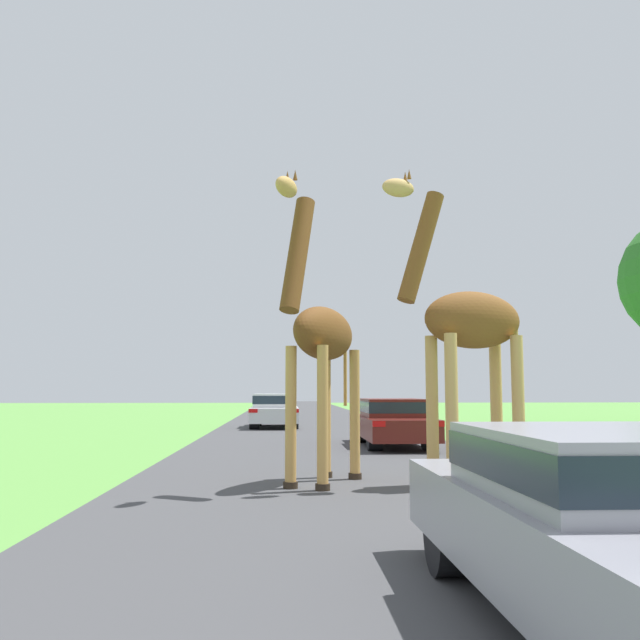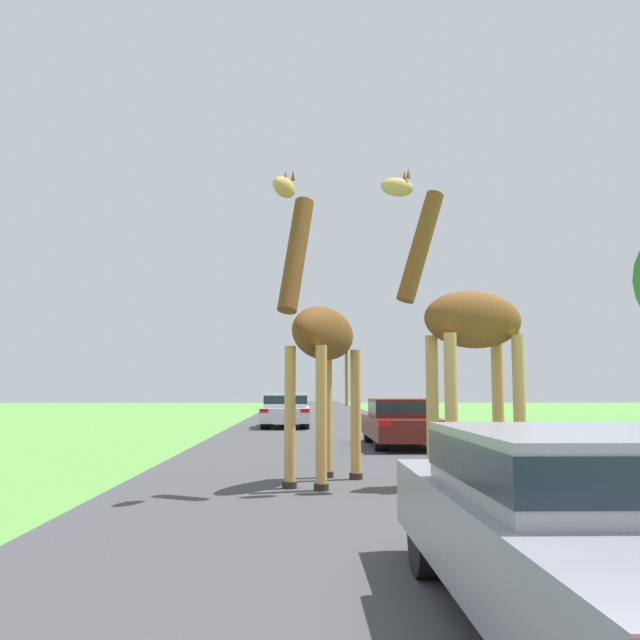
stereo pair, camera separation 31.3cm
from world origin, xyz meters
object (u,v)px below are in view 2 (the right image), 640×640
(giraffe_near_road, at_px, (321,338))
(car_queue_left, at_px, (401,421))
(car_lead_maroon, at_px, (592,523))
(car_queue_right, at_px, (286,409))
(giraffe_companion, at_px, (468,333))

(giraffe_near_road, height_order, car_queue_left, giraffe_near_road)
(car_lead_maroon, bearing_deg, car_queue_right, 96.07)
(giraffe_companion, relative_size, car_queue_right, 1.14)
(car_queue_left, bearing_deg, car_queue_right, 109.63)
(car_lead_maroon, bearing_deg, car_queue_left, 86.60)
(car_queue_right, xyz_separation_m, car_queue_left, (3.36, -9.43, -0.04))
(car_queue_left, bearing_deg, car_lead_maroon, -93.40)
(giraffe_companion, bearing_deg, car_queue_right, -7.14)
(giraffe_near_road, height_order, car_lead_maroon, giraffe_near_road)
(car_lead_maroon, bearing_deg, giraffe_companion, 82.49)
(giraffe_companion, height_order, car_queue_right, giraffe_companion)
(giraffe_companion, distance_m, car_queue_left, 7.83)
(giraffe_near_road, xyz_separation_m, car_queue_left, (2.37, 7.40, -1.69))
(giraffe_companion, bearing_deg, car_queue_left, -18.18)
(giraffe_near_road, distance_m, giraffe_companion, 2.41)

